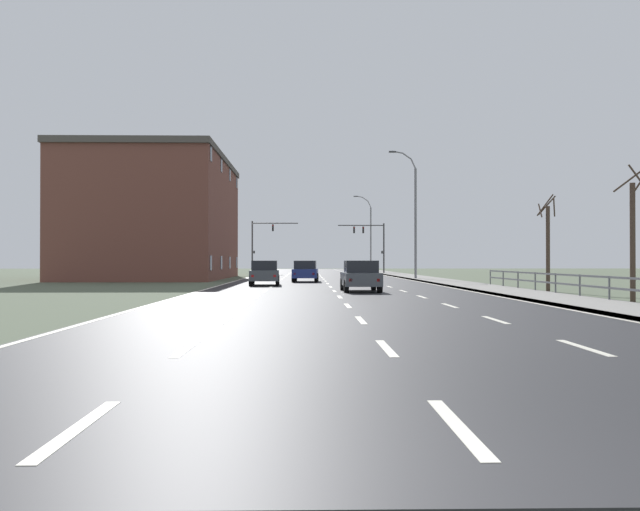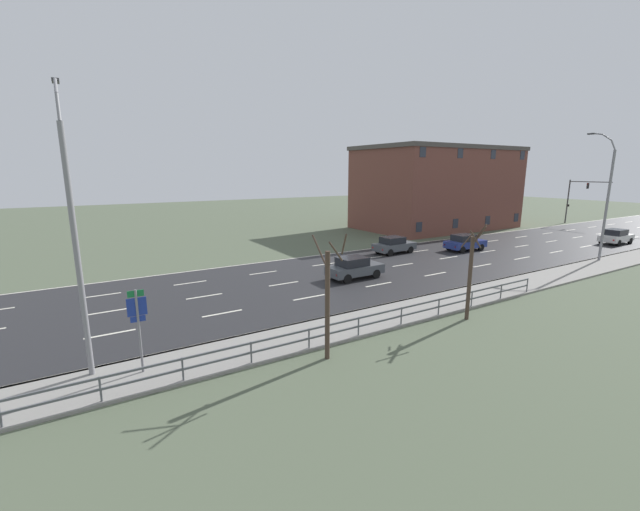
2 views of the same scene
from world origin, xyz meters
name	(u,v)px [view 1 (image 1 of 2)]	position (x,y,z in m)	size (l,w,h in m)	color
ground_plane	(324,281)	(0.00, 48.00, -0.06)	(160.00, 160.00, 0.12)	#4C5642
road_asphalt_strip	(321,277)	(0.00, 59.99, 0.01)	(14.00, 120.00, 0.03)	#232326
sidewalk_right	(406,276)	(8.43, 60.00, 0.06)	(3.00, 120.00, 0.12)	gray
guardrail	(609,284)	(9.85, 19.97, 0.71)	(0.07, 31.48, 1.00)	#515459
street_lamp_midground	(414,216)	(7.46, 49.64, 5.25)	(2.31, 0.24, 10.69)	slate
street_lamp_distant	(370,235)	(7.44, 87.37, 5.25)	(2.52, 0.24, 10.74)	slate
traffic_signal_right	(372,239)	(6.50, 74.41, 4.22)	(5.63, 0.36, 6.10)	#38383A
traffic_signal_left	(261,239)	(-6.89, 73.63, 4.17)	(5.55, 0.36, 6.30)	#38383A
car_distant	(305,271)	(-1.50, 43.72, 0.80)	(1.98, 4.17, 1.57)	navy
car_far_left	(364,268)	(4.29, 60.30, 0.80)	(1.85, 4.11, 1.57)	silver
car_near_left	(265,273)	(-4.05, 36.98, 0.80)	(1.95, 4.16, 1.57)	#474C51
car_near_right	(361,276)	(1.29, 28.56, 0.80)	(1.89, 4.13, 1.57)	#474C51
brick_building	(157,218)	(-14.62, 53.56, 5.33)	(12.36, 20.72, 10.64)	brown
bare_tree_near	(633,236)	(10.89, 20.26, 2.49)	(1.25, 1.41, 5.27)	#423328
bare_tree_mid	(548,244)	(10.86, 28.84, 2.42)	(0.99, 0.99, 5.00)	#423328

